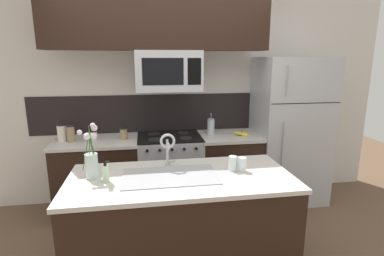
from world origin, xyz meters
name	(u,v)px	position (x,y,z in m)	size (l,w,h in m)	color
ground_plane	(179,249)	(0.00, 0.00, 0.00)	(10.00, 10.00, 0.00)	brown
rear_partition	(189,100)	(0.30, 1.28, 1.30)	(5.20, 0.10, 2.60)	silver
splash_band	(167,113)	(0.00, 1.22, 1.15)	(3.39, 0.01, 0.48)	black
back_counter_left	(99,176)	(-0.85, 0.90, 0.46)	(0.98, 0.65, 0.91)	black
back_counter_right	(228,169)	(0.75, 0.90, 0.46)	(0.77, 0.65, 0.91)	black
stove_range	(170,172)	(0.00, 0.90, 0.46)	(0.76, 0.64, 0.93)	#B7BABF
microwave	(168,71)	(0.00, 0.88, 1.70)	(0.74, 0.40, 0.45)	#B7BABF
upper_cabinet_band	(158,22)	(-0.11, 0.85, 2.23)	(2.44, 0.34, 0.60)	black
refrigerator	(289,130)	(1.56, 0.92, 0.93)	(0.88, 0.74, 1.86)	#B7BABF
storage_jar_tall	(62,133)	(-1.23, 0.91, 1.01)	(0.10, 0.10, 0.20)	silver
storage_jar_medium	(71,133)	(-1.12, 0.87, 1.01)	(0.09, 0.09, 0.20)	#997F5B
storage_jar_short	(93,136)	(-0.89, 0.90, 0.97)	(0.10, 0.10, 0.11)	silver
storage_jar_squat	(124,133)	(-0.54, 0.89, 0.98)	(0.08, 0.08, 0.14)	#997F5B
banana_bunch	(242,134)	(0.89, 0.84, 0.93)	(0.19, 0.15, 0.08)	yellow
french_press	(211,126)	(0.53, 0.96, 1.01)	(0.09, 0.09, 0.27)	silver
island_counter	(182,226)	(-0.01, -0.35, 0.46)	(1.81, 0.84, 0.91)	black
kitchen_sink	(170,185)	(-0.10, -0.35, 0.84)	(0.76, 0.44, 0.16)	#ADAFB5
sink_faucet	(168,145)	(-0.10, -0.13, 1.11)	(0.14, 0.14, 0.31)	#B7BABF
dish_soap_bottle	(106,173)	(-0.60, -0.37, 0.98)	(0.06, 0.05, 0.16)	beige
drinking_glass	(233,163)	(0.43, -0.30, 0.97)	(0.07, 0.07, 0.13)	silver
spare_glass	(242,164)	(0.51, -0.32, 0.97)	(0.07, 0.07, 0.12)	silver
flower_vase	(92,161)	(-0.71, -0.28, 1.05)	(0.15, 0.10, 0.45)	silver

